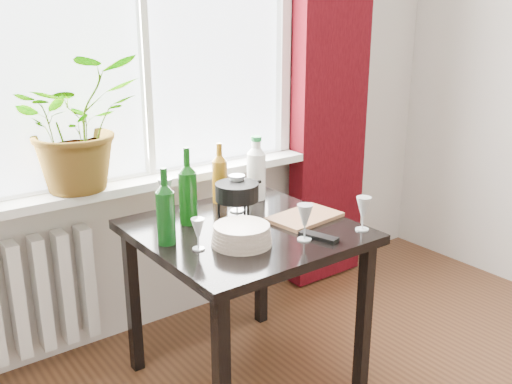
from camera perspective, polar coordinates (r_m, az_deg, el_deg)
window at (r=2.76m, az=-11.53°, el=17.18°), size 1.72×0.08×1.62m
windowsill at (r=2.81m, az=-9.95°, el=1.24°), size 1.72×0.20×0.04m
curtain at (r=3.34m, az=7.56°, el=12.18°), size 0.50×0.12×2.56m
radiator at (r=2.78m, az=-23.84°, el=-10.19°), size 0.80×0.10×0.55m
table at (r=2.43m, az=-1.13°, el=-5.56°), size 0.85×0.85×0.74m
potted_plant at (r=2.61m, az=-17.50°, el=6.61°), size 0.55×0.47×0.60m
wine_bottle_left at (r=2.21m, az=-9.06°, el=-1.39°), size 0.08×0.08×0.31m
wine_bottle_right at (r=2.41m, az=-6.85°, el=0.65°), size 0.08×0.08×0.34m
bottle_amber at (r=2.67m, az=-3.66°, el=1.99°), size 0.09×0.09×0.29m
cleaning_bottle at (r=2.71m, az=0.02°, el=2.51°), size 0.10×0.10×0.32m
wineglass_front_right at (r=2.25m, az=4.90°, el=-3.03°), size 0.07×0.07×0.15m
wineglass_far_right at (r=2.38m, az=10.65°, el=-2.11°), size 0.08×0.08×0.15m
wineglass_back_center at (r=2.56m, az=-1.91°, el=-0.08°), size 0.08×0.08×0.17m
wineglass_back_left at (r=2.57m, az=-9.02°, el=-0.34°), size 0.08×0.08×0.16m
wineglass_front_left at (r=2.17m, az=-5.80°, el=-4.20°), size 0.07×0.07×0.13m
plate_stack at (r=2.22m, az=-1.44°, el=-4.31°), size 0.29×0.29×0.08m
fondue_pot at (r=2.51m, az=-1.91°, el=-0.75°), size 0.23×0.21×0.15m
tv_remote at (r=2.29m, az=6.27°, el=-4.47°), size 0.09×0.17×0.02m
cutting_board at (r=2.50m, az=4.88°, el=-2.50°), size 0.33×0.23×0.02m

